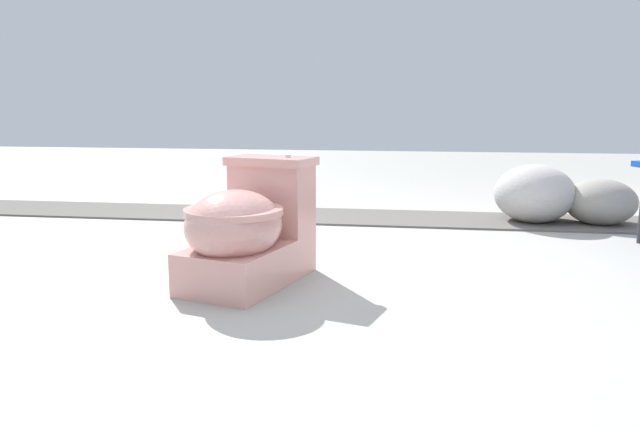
% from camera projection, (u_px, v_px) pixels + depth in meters
% --- Properties ---
extents(ground_plane, '(14.00, 14.00, 0.00)m').
position_uv_depth(ground_plane, '(247.00, 272.00, 2.75)').
color(ground_plane, '#A8A59E').
extents(gravel_strip, '(0.56, 8.00, 0.01)m').
position_uv_depth(gravel_strip, '(378.00, 218.00, 4.00)').
color(gravel_strip, '#605B56').
rests_on(gravel_strip, ground).
extents(toilet, '(0.71, 0.53, 0.52)m').
position_uv_depth(toilet, '(247.00, 231.00, 2.54)').
color(toilet, '#E09E93').
rests_on(toilet, ground).
extents(boulder_near, '(0.47, 0.49, 0.28)m').
position_uv_depth(boulder_near, '(601.00, 202.00, 3.77)').
color(boulder_near, gray).
rests_on(boulder_near, ground).
extents(boulder_far, '(0.68, 0.67, 0.36)m').
position_uv_depth(boulder_far, '(534.00, 194.00, 3.84)').
color(boulder_far, '#B7B2AD').
rests_on(boulder_far, ground).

